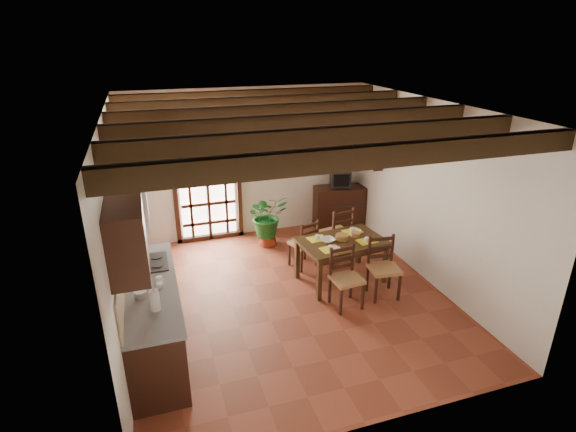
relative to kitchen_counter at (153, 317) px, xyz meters
name	(u,v)px	position (x,y,z in m)	size (l,w,h in m)	color
ground_plane	(290,297)	(1.96, 0.60, -0.47)	(5.00, 5.00, 0.00)	brown
room_shell	(290,182)	(1.96, 0.60, 1.34)	(4.52, 5.02, 2.81)	silver
ceiling_beams	(290,116)	(1.96, 0.60, 2.22)	(4.50, 4.34, 0.20)	black
french_door	(207,180)	(1.16, 3.05, 0.70)	(1.26, 0.11, 2.32)	white
kitchen_counter	(153,317)	(0.00, 0.00, 0.00)	(0.64, 2.25, 1.38)	black
upper_cabinet	(127,239)	(-0.12, -0.70, 1.38)	(0.35, 0.80, 0.70)	black
range_hood	(131,206)	(-0.09, 0.55, 1.26)	(0.38, 0.60, 0.54)	white
counter_items	(148,278)	(0.00, 0.09, 0.49)	(0.50, 1.43, 0.25)	black
dining_table	(342,245)	(2.88, 0.85, 0.14)	(1.39, 0.99, 0.70)	#382512
chair_near_left	(346,289)	(2.65, 0.15, -0.19)	(0.44, 0.43, 0.89)	#A77447
chair_near_right	(383,278)	(3.29, 0.23, -0.18)	(0.47, 0.45, 0.92)	#A77447
chair_far_left	(304,252)	(2.48, 1.46, -0.21)	(0.50, 0.49, 0.85)	#A77447
chair_far_right	(337,243)	(3.12, 1.54, -0.17)	(0.52, 0.50, 0.98)	#A77447
table_setting	(342,241)	(2.88, 0.85, 0.21)	(0.94, 0.63, 0.09)	yellow
table_bowl	(328,240)	(2.65, 0.86, 0.26)	(0.22, 0.22, 0.05)	white
sideboard	(339,207)	(3.73, 2.83, -0.05)	(1.00, 0.45, 0.85)	black
crt_tv	(340,178)	(3.73, 2.82, 0.56)	(0.46, 0.44, 0.33)	black
fuse_box	(324,140)	(3.46, 3.08, 1.28)	(0.25, 0.03, 0.32)	white
plant_pot	(268,239)	(2.13, 2.45, -0.36)	(0.34, 0.34, 0.21)	maroon
potted_plant	(267,216)	(2.13, 2.45, 0.10)	(1.90, 1.63, 2.12)	#144C19
wall_shelf	(374,161)	(4.10, 2.20, 1.04)	(0.20, 0.42, 0.20)	black
shelf_vase	(375,153)	(4.10, 2.20, 1.18)	(0.15, 0.15, 0.15)	#B2BFB2
shelf_flowers	(375,142)	(4.10, 2.20, 1.38)	(0.14, 0.14, 0.36)	yellow
framed_picture	(380,131)	(4.18, 2.20, 1.58)	(0.03, 0.32, 0.32)	brown
pendant_lamp	(343,152)	(2.88, 0.95, 1.60)	(0.36, 0.36, 0.84)	black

